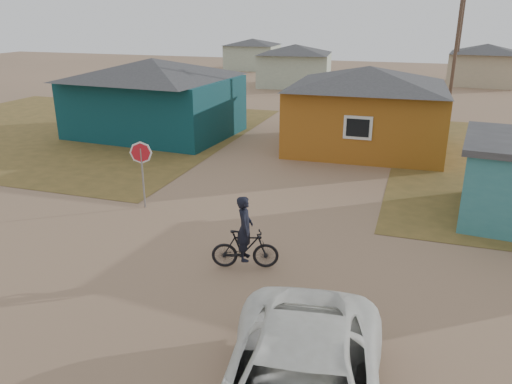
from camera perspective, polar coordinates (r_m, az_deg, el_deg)
ground at (r=12.70m, az=-7.03°, el=-9.63°), size 120.00×120.00×0.00m
grass_nw at (r=30.36m, az=-20.90°, el=6.75°), size 20.00×18.00×0.00m
house_teal at (r=27.31m, az=-11.55°, el=10.70°), size 8.93×7.08×4.00m
house_yellow at (r=24.42m, az=12.54°, el=9.46°), size 7.72×6.76×3.90m
house_pale_west at (r=45.47m, az=4.46°, el=14.31°), size 7.04×6.15×3.60m
house_beige_east at (r=50.38m, az=24.70°, el=13.16°), size 6.95×6.05×3.60m
house_pale_north at (r=59.21m, az=-0.41°, el=15.55°), size 6.28×5.81×3.40m
utility_pole_near at (r=32.04m, az=21.86°, el=14.79°), size 1.40×0.20×8.00m
utility_pole_far at (r=48.05m, az=22.27°, el=15.99°), size 1.40×0.20×8.00m
stop_sign at (r=16.77m, az=-12.97°, el=3.69°), size 0.75×0.13×2.29m
cyclist at (r=12.74m, az=-1.27°, el=-5.76°), size 1.79×0.97×1.95m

